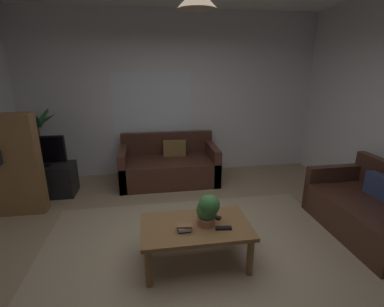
# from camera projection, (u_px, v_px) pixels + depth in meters

# --- Properties ---
(floor) EXTENTS (5.31, 5.04, 0.02)m
(floor) POSITION_uv_depth(u_px,v_px,m) (196.00, 252.00, 3.11)
(floor) COLOR #9E8466
(floor) RESTS_ON ground
(rug) EXTENTS (3.45, 2.77, 0.01)m
(rug) POSITION_uv_depth(u_px,v_px,m) (200.00, 263.00, 2.92)
(rug) COLOR tan
(rug) RESTS_ON ground
(wall_back) EXTENTS (5.43, 0.06, 2.89)m
(wall_back) POSITION_uv_depth(u_px,v_px,m) (172.00, 96.00, 5.07)
(wall_back) COLOR silver
(wall_back) RESTS_ON ground
(window_pane) EXTENTS (1.42, 0.01, 1.12)m
(window_pane) POSITION_uv_depth(u_px,v_px,m) (152.00, 104.00, 5.02)
(window_pane) COLOR white
(couch_under_window) EXTENTS (1.66, 0.87, 0.82)m
(couch_under_window) POSITION_uv_depth(u_px,v_px,m) (169.00, 167.00, 4.91)
(couch_under_window) COLOR #47281E
(couch_under_window) RESTS_ON ground
(couch_right_side) EXTENTS (0.87, 1.46, 0.82)m
(couch_right_side) POSITION_uv_depth(u_px,v_px,m) (372.00, 213.00, 3.37)
(couch_right_side) COLOR #47281E
(couch_right_side) RESTS_ON ground
(coffee_table) EXTENTS (1.10, 0.65, 0.44)m
(coffee_table) POSITION_uv_depth(u_px,v_px,m) (196.00, 231.00, 2.83)
(coffee_table) COLOR olive
(coffee_table) RESTS_ON ground
(book_on_table_0) EXTENTS (0.13, 0.09, 0.02)m
(book_on_table_0) POSITION_uv_depth(u_px,v_px,m) (184.00, 230.00, 2.71)
(book_on_table_0) COLOR #2D4C8C
(book_on_table_0) RESTS_ON coffee_table
(book_on_table_1) EXTENTS (0.12, 0.09, 0.03)m
(book_on_table_1) POSITION_uv_depth(u_px,v_px,m) (185.00, 228.00, 2.69)
(book_on_table_1) COLOR beige
(book_on_table_1) RESTS_ON coffee_table
(book_on_table_2) EXTENTS (0.16, 0.10, 0.02)m
(book_on_table_2) POSITION_uv_depth(u_px,v_px,m) (185.00, 226.00, 2.69)
(book_on_table_2) COLOR #99663F
(book_on_table_2) RESTS_ON coffee_table
(remote_on_table_0) EXTENTS (0.16, 0.07, 0.02)m
(remote_on_table_0) POSITION_uv_depth(u_px,v_px,m) (223.00, 228.00, 2.74)
(remote_on_table_0) COLOR black
(remote_on_table_0) RESTS_ON coffee_table
(remote_on_table_1) EXTENTS (0.15, 0.14, 0.02)m
(remote_on_table_1) POSITION_uv_depth(u_px,v_px,m) (214.00, 217.00, 2.95)
(remote_on_table_1) COLOR black
(remote_on_table_1) RESTS_ON coffee_table
(potted_plant_on_table) EXTENTS (0.23, 0.23, 0.33)m
(potted_plant_on_table) POSITION_uv_depth(u_px,v_px,m) (208.00, 209.00, 2.77)
(potted_plant_on_table) COLOR #B77051
(potted_plant_on_table) RESTS_ON coffee_table
(tv_stand) EXTENTS (0.90, 0.44, 0.50)m
(tv_stand) POSITION_uv_depth(u_px,v_px,m) (45.00, 180.00, 4.38)
(tv_stand) COLOR black
(tv_stand) RESTS_ON ground
(tv) EXTENTS (0.75, 0.16, 0.47)m
(tv) POSITION_uv_depth(u_px,v_px,m) (40.00, 151.00, 4.21)
(tv) COLOR black
(tv) RESTS_ON tv_stand
(potted_palm_corner) EXTENTS (0.78, 0.87, 1.40)m
(potted_palm_corner) POSITION_uv_depth(u_px,v_px,m) (41.00, 152.00, 4.70)
(potted_palm_corner) COLOR #4C4C51
(potted_palm_corner) RESTS_ON ground
(bookshelf_corner) EXTENTS (0.70, 0.31, 1.40)m
(bookshelf_corner) POSITION_uv_depth(u_px,v_px,m) (12.00, 165.00, 3.72)
(bookshelf_corner) COLOR olive
(bookshelf_corner) RESTS_ON ground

